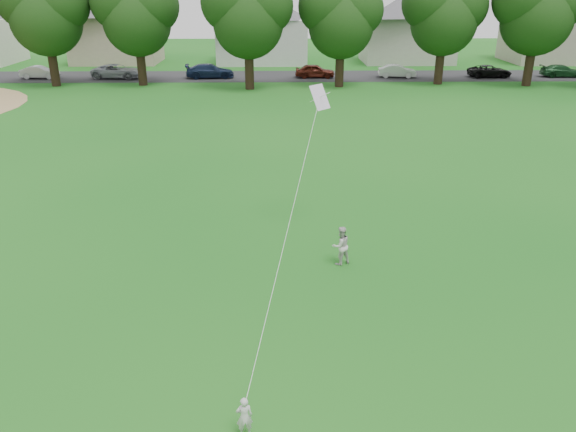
{
  "coord_description": "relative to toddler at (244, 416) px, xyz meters",
  "views": [
    {
      "loc": [
        1.63,
        -12.5,
        8.39
      ],
      "look_at": [
        1.9,
        2.0,
        2.3
      ],
      "focal_mm": 35.0,
      "sensor_mm": 36.0,
      "label": 1
    }
  ],
  "objects": [
    {
      "name": "street",
      "position": [
        -0.93,
        45.82,
        -0.45
      ],
      "size": [
        90.0,
        7.0,
        0.01
      ],
      "primitive_type": "cube",
      "color": "#2D2D30",
      "rests_on": "ground"
    },
    {
      "name": "toddler",
      "position": [
        0.0,
        0.0,
        0.0
      ],
      "size": [
        0.36,
        0.27,
        0.91
      ],
      "primitive_type": "imported",
      "rotation": [
        0.0,
        0.0,
        3.31
      ],
      "color": "beige",
      "rests_on": "ground"
    },
    {
      "name": "house_row",
      "position": [
        0.16,
        55.82,
        4.2
      ],
      "size": [
        77.29,
        13.87,
        10.11
      ],
      "color": "silver",
      "rests_on": "ground"
    },
    {
      "name": "kite",
      "position": [
        1.07,
        5.18,
        2.25
      ],
      "size": [
        1.52,
        5.65,
        11.35
      ],
      "color": "white",
      "rests_on": "ground"
    },
    {
      "name": "parked_cars",
      "position": [
        0.82,
        44.82,
        0.16
      ],
      "size": [
        70.84,
        2.42,
        1.29
      ],
      "color": "black",
      "rests_on": "ground"
    },
    {
      "name": "ground",
      "position": [
        -0.93,
        3.82,
        -0.45
      ],
      "size": [
        160.0,
        160.0,
        0.0
      ],
      "primitive_type": "plane",
      "color": "#145916",
      "rests_on": "ground"
    },
    {
      "name": "tree_row",
      "position": [
        0.62,
        40.12,
        5.6
      ],
      "size": [
        82.08,
        8.27,
        9.68
      ],
      "color": "black",
      "rests_on": "ground"
    },
    {
      "name": "older_boy",
      "position": [
        2.67,
        7.31,
        0.19
      ],
      "size": [
        0.78,
        0.72,
        1.29
      ],
      "primitive_type": "imported",
      "rotation": [
        0.0,
        0.0,
        3.62
      ],
      "color": "beige",
      "rests_on": "ground"
    }
  ]
}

